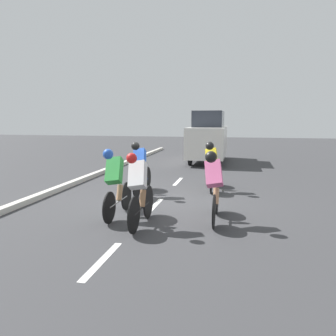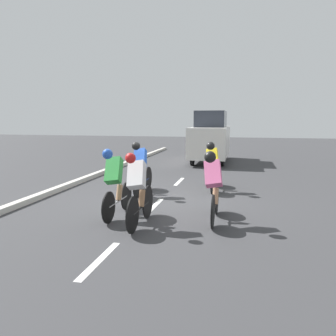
{
  "view_description": "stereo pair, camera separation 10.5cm",
  "coord_description": "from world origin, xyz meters",
  "px_view_note": "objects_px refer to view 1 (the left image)",
  "views": [
    {
      "loc": [
        -1.95,
        8.17,
        2.12
      ],
      "look_at": [
        -0.34,
        0.61,
        0.95
      ],
      "focal_mm": 35.0,
      "sensor_mm": 36.0,
      "label": 1
    },
    {
      "loc": [
        -2.05,
        8.15,
        2.12
      ],
      "look_at": [
        -0.34,
        0.61,
        0.95
      ],
      "focal_mm": 35.0,
      "sensor_mm": 36.0,
      "label": 2
    }
  ],
  "objects_px": {
    "cyclist_yellow": "(212,164)",
    "cyclist_green": "(115,181)",
    "cyclist_pink": "(214,184)",
    "support_car": "(208,137)",
    "cyclist_white": "(139,188)",
    "cyclist_blue": "(140,167)"
  },
  "relations": [
    {
      "from": "cyclist_green",
      "to": "cyclist_yellow",
      "type": "relative_size",
      "value": 0.99
    },
    {
      "from": "cyclist_yellow",
      "to": "cyclist_green",
      "type": "bearing_deg",
      "value": 60.02
    },
    {
      "from": "cyclist_pink",
      "to": "cyclist_blue",
      "type": "distance_m",
      "value": 3.02
    },
    {
      "from": "cyclist_blue",
      "to": "support_car",
      "type": "distance_m",
      "value": 7.6
    },
    {
      "from": "cyclist_blue",
      "to": "cyclist_green",
      "type": "bearing_deg",
      "value": 92.58
    },
    {
      "from": "cyclist_yellow",
      "to": "cyclist_white",
      "type": "bearing_deg",
      "value": 72.56
    },
    {
      "from": "cyclist_pink",
      "to": "cyclist_yellow",
      "type": "relative_size",
      "value": 0.97
    },
    {
      "from": "cyclist_yellow",
      "to": "support_car",
      "type": "relative_size",
      "value": 0.39
    },
    {
      "from": "cyclist_green",
      "to": "support_car",
      "type": "height_order",
      "value": "support_car"
    },
    {
      "from": "cyclist_green",
      "to": "cyclist_pink",
      "type": "relative_size",
      "value": 1.02
    },
    {
      "from": "support_car",
      "to": "cyclist_green",
      "type": "bearing_deg",
      "value": 83.44
    },
    {
      "from": "cyclist_green",
      "to": "support_car",
      "type": "xyz_separation_m",
      "value": [
        -1.11,
        -9.66,
        0.43
      ]
    },
    {
      "from": "cyclist_pink",
      "to": "support_car",
      "type": "bearing_deg",
      "value": -84.11
    },
    {
      "from": "cyclist_yellow",
      "to": "cyclist_blue",
      "type": "bearing_deg",
      "value": 26.87
    },
    {
      "from": "cyclist_pink",
      "to": "cyclist_yellow",
      "type": "xyz_separation_m",
      "value": [
        0.29,
        -3.04,
        -0.02
      ]
    },
    {
      "from": "cyclist_pink",
      "to": "cyclist_blue",
      "type": "xyz_separation_m",
      "value": [
        2.2,
        -2.07,
        -0.01
      ]
    },
    {
      "from": "cyclist_pink",
      "to": "cyclist_blue",
      "type": "height_order",
      "value": "cyclist_blue"
    },
    {
      "from": "cyclist_pink",
      "to": "support_car",
      "type": "xyz_separation_m",
      "value": [
        0.99,
        -9.56,
        0.43
      ]
    },
    {
      "from": "cyclist_blue",
      "to": "cyclist_yellow",
      "type": "bearing_deg",
      "value": -153.13
    },
    {
      "from": "cyclist_white",
      "to": "cyclist_yellow",
      "type": "height_order",
      "value": "cyclist_white"
    },
    {
      "from": "cyclist_yellow",
      "to": "support_car",
      "type": "bearing_deg",
      "value": -83.9
    },
    {
      "from": "cyclist_yellow",
      "to": "support_car",
      "type": "distance_m",
      "value": 6.57
    }
  ]
}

